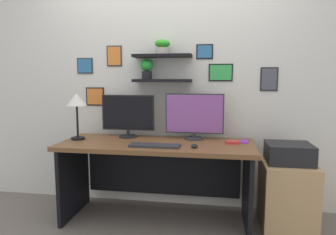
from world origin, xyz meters
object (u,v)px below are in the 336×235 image
(scissors_tray, at_px, (233,142))
(desk, at_px, (158,162))
(monitor_left, at_px, (128,115))
(computer_mouse, at_px, (194,146))
(keyboard, at_px, (155,146))
(drawer_cabinet, at_px, (287,196))
(cell_phone, at_px, (244,142))
(monitor_right, at_px, (194,116))
(printer, at_px, (289,153))
(desk_lamp, at_px, (77,103))

(scissors_tray, bearing_deg, desk, -179.75)
(monitor_left, relative_size, computer_mouse, 5.92)
(keyboard, bearing_deg, drawer_cabinet, 9.84)
(cell_phone, relative_size, drawer_cabinet, 0.23)
(monitor_right, xyz_separation_m, printer, (0.84, -0.19, -0.29))
(monitor_left, distance_m, monitor_right, 0.66)
(monitor_right, xyz_separation_m, scissors_tray, (0.36, -0.16, -0.22))
(computer_mouse, xyz_separation_m, printer, (0.81, 0.18, -0.08))
(keyboard, xyz_separation_m, computer_mouse, (0.34, 0.02, 0.01))
(computer_mouse, relative_size, printer, 0.24)
(cell_phone, relative_size, printer, 0.37)
(desk, bearing_deg, cell_phone, 6.68)
(desk, relative_size, cell_phone, 12.70)
(monitor_left, bearing_deg, computer_mouse, -27.84)
(scissors_tray, relative_size, drawer_cabinet, 0.20)
(desk, bearing_deg, keyboard, -85.31)
(computer_mouse, relative_size, desk_lamp, 0.20)
(desk, xyz_separation_m, computer_mouse, (0.36, -0.21, 0.22))
(monitor_left, xyz_separation_m, cell_phone, (1.13, -0.07, -0.22))
(desk_lamp, height_order, drawer_cabinet, desk_lamp)
(desk, height_order, computer_mouse, computer_mouse)
(monitor_right, relative_size, drawer_cabinet, 0.93)
(desk, relative_size, drawer_cabinet, 2.94)
(monitor_right, relative_size, cell_phone, 4.01)
(monitor_right, relative_size, scissors_tray, 4.68)
(keyboard, xyz_separation_m, cell_phone, (0.78, 0.32, -0.01))
(keyboard, distance_m, desk_lamp, 0.89)
(desk, distance_m, computer_mouse, 0.47)
(cell_phone, height_order, printer, printer)
(monitor_left, bearing_deg, printer, -7.10)
(desk, relative_size, computer_mouse, 19.76)
(monitor_left, bearing_deg, monitor_right, 0.01)
(monitor_right, bearing_deg, cell_phone, -8.09)
(cell_phone, bearing_deg, keyboard, -152.16)
(keyboard, distance_m, scissors_tray, 0.71)
(monitor_right, relative_size, keyboard, 1.28)
(drawer_cabinet, bearing_deg, computer_mouse, -167.63)
(desk_lamp, xyz_separation_m, scissors_tray, (1.47, 0.04, -0.34))
(monitor_left, relative_size, drawer_cabinet, 0.88)
(drawer_cabinet, bearing_deg, keyboard, -170.16)
(monitor_right, bearing_deg, printer, -12.57)
(keyboard, xyz_separation_m, scissors_tray, (0.67, 0.23, 0.00))
(computer_mouse, distance_m, desk_lamp, 1.20)
(desk_lamp, bearing_deg, scissors_tray, 1.47)
(desk, height_order, desk_lamp, desk_lamp)
(desk, xyz_separation_m, drawer_cabinet, (1.17, -0.03, -0.24))
(computer_mouse, relative_size, cell_phone, 0.64)
(keyboard, height_order, drawer_cabinet, keyboard)
(computer_mouse, bearing_deg, scissors_tray, 32.23)
(monitor_left, bearing_deg, scissors_tray, -8.75)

